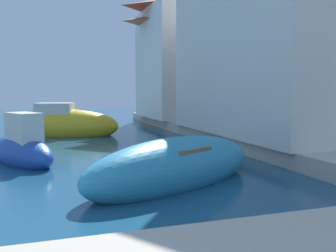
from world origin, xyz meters
The scene contains 7 objects.
quay_promenade centered at (4.32, -0.37, 0.25)m, with size 44.00×32.00×0.50m.
moored_boat_0 centered at (4.35, 12.37, 0.53)m, with size 5.62×3.24×2.00m.
moored_boat_3 centered at (6.50, 1.82, 0.40)m, with size 5.41×3.80×1.43m.
moored_boat_5 centered at (2.84, 5.74, 0.41)m, with size 2.64×3.73×1.79m.
waterfront_building_main centered at (13.00, 6.65, 4.95)m, with size 6.74×9.86×8.78m.
waterfront_building_annex centered at (13.00, 16.23, 4.55)m, with size 7.07×6.53×7.98m.
waterfront_building_far centered at (13.00, 16.97, 4.14)m, with size 6.81×6.42×7.17m.
Camera 1 is at (3.65, -6.24, 2.19)m, focal length 39.25 mm.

